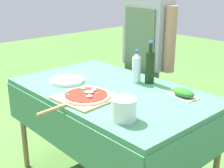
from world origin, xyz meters
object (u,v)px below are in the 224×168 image
(water_bottle, at_px, (137,67))
(mixing_tub, at_px, (124,109))
(herb_container, at_px, (183,93))
(prep_table, at_px, (111,100))
(person_cook, at_px, (147,50))
(plate_stack, at_px, (67,80))
(pizza_on_peel, at_px, (85,97))
(oil_bottle, at_px, (150,67))

(water_bottle, relative_size, mixing_tub, 1.73)
(water_bottle, relative_size, herb_container, 1.17)
(prep_table, height_order, water_bottle, water_bottle)
(prep_table, height_order, herb_container, herb_container)
(person_cook, xyz_separation_m, herb_container, (0.66, -0.38, -0.12))
(mixing_tub, relative_size, plate_stack, 0.55)
(person_cook, relative_size, pizza_on_peel, 2.81)
(water_bottle, bearing_deg, person_cook, 122.30)
(oil_bottle, xyz_separation_m, plate_stack, (-0.43, -0.45, -0.11))
(water_bottle, relative_size, plate_stack, 0.95)
(plate_stack, bearing_deg, pizza_on_peel, -16.44)
(person_cook, bearing_deg, plate_stack, 84.79)
(plate_stack, bearing_deg, herb_container, 26.98)
(pizza_on_peel, xyz_separation_m, plate_stack, (-0.37, 0.11, -0.00))
(prep_table, xyz_separation_m, plate_stack, (-0.34, -0.14, 0.09))
(person_cook, xyz_separation_m, oil_bottle, (0.32, -0.32, -0.02))
(pizza_on_peel, distance_m, plate_stack, 0.38)
(water_bottle, height_order, herb_container, water_bottle)
(person_cook, bearing_deg, pizza_on_peel, 109.34)
(water_bottle, bearing_deg, pizza_on_peel, -88.19)
(herb_container, xyz_separation_m, mixing_tub, (-0.01, -0.54, 0.04))
(water_bottle, distance_m, herb_container, 0.43)
(person_cook, distance_m, mixing_tub, 1.12)
(prep_table, distance_m, pizza_on_peel, 0.27)
(oil_bottle, relative_size, water_bottle, 1.28)
(prep_table, relative_size, plate_stack, 5.65)
(plate_stack, bearing_deg, mixing_tub, -10.41)
(pizza_on_peel, relative_size, herb_container, 2.69)
(oil_bottle, distance_m, herb_container, 0.36)
(oil_bottle, relative_size, herb_container, 1.49)
(oil_bottle, bearing_deg, herb_container, -8.89)
(water_bottle, distance_m, plate_stack, 0.54)
(water_bottle, xyz_separation_m, mixing_tub, (0.41, -0.53, -0.05))
(prep_table, relative_size, mixing_tub, 10.27)
(pizza_on_peel, distance_m, water_bottle, 0.51)
(pizza_on_peel, xyz_separation_m, herb_container, (0.41, 0.50, 0.01))
(mixing_tub, bearing_deg, pizza_on_peel, 175.45)
(pizza_on_peel, xyz_separation_m, oil_bottle, (0.06, 0.56, 0.11))
(person_cook, distance_m, oil_bottle, 0.45)
(oil_bottle, distance_m, plate_stack, 0.63)
(water_bottle, xyz_separation_m, plate_stack, (-0.35, -0.39, -0.10))
(pizza_on_peel, bearing_deg, mixing_tub, -9.25)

